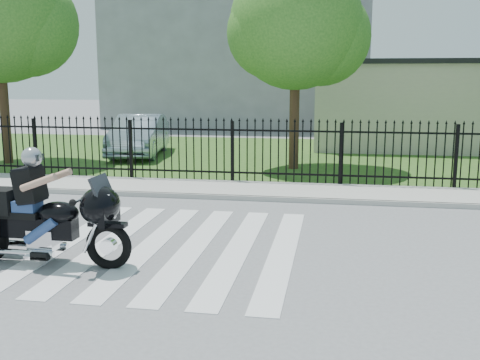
# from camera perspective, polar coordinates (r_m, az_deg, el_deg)

# --- Properties ---
(ground) EXTENTS (120.00, 120.00, 0.00)m
(ground) POSITION_cam_1_polar(r_m,az_deg,el_deg) (10.27, -6.91, -6.73)
(ground) COLOR slate
(ground) RESTS_ON ground
(crosswalk) EXTENTS (5.00, 5.50, 0.01)m
(crosswalk) POSITION_cam_1_polar(r_m,az_deg,el_deg) (10.27, -6.91, -6.70)
(crosswalk) COLOR silver
(crosswalk) RESTS_ON ground
(sidewalk) EXTENTS (40.00, 2.00, 0.12)m
(sidewalk) POSITION_cam_1_polar(r_m,az_deg,el_deg) (14.97, -1.46, -0.94)
(sidewalk) COLOR #ADAAA3
(sidewalk) RESTS_ON ground
(curb) EXTENTS (40.00, 0.12, 0.12)m
(curb) POSITION_cam_1_polar(r_m,az_deg,el_deg) (14.01, -2.26, -1.74)
(curb) COLOR #ADAAA3
(curb) RESTS_ON ground
(grass_strip) EXTENTS (40.00, 12.00, 0.02)m
(grass_strip) POSITION_cam_1_polar(r_m,az_deg,el_deg) (21.79, 2.11, 2.53)
(grass_strip) COLOR #27511C
(grass_strip) RESTS_ON ground
(iron_fence) EXTENTS (26.00, 0.04, 1.80)m
(iron_fence) POSITION_cam_1_polar(r_m,az_deg,el_deg) (15.80, -0.78, 2.76)
(iron_fence) COLOR black
(iron_fence) RESTS_ON ground
(tree_mid) EXTENTS (4.20, 4.20, 6.78)m
(tree_mid) POSITION_cam_1_polar(r_m,az_deg,el_deg) (18.51, 5.70, 15.52)
(tree_mid) COLOR #382316
(tree_mid) RESTS_ON ground
(building_low) EXTENTS (10.00, 6.00, 3.50)m
(building_low) POSITION_cam_1_polar(r_m,az_deg,el_deg) (25.76, 19.12, 7.08)
(building_low) COLOR beige
(building_low) RESTS_ON ground
(building_low_roof) EXTENTS (10.20, 6.20, 0.20)m
(building_low_roof) POSITION_cam_1_polar(r_m,az_deg,el_deg) (25.74, 19.37, 11.19)
(building_low_roof) COLOR black
(building_low_roof) RESTS_ON building_low
(building_tall) EXTENTS (15.00, 10.00, 12.00)m
(building_tall) POSITION_cam_1_polar(r_m,az_deg,el_deg) (36.00, 0.34, 15.23)
(building_tall) COLOR #95979E
(building_tall) RESTS_ON ground
(motorcycle_rider) EXTENTS (2.97, 0.90, 1.97)m
(motorcycle_rider) POSITION_cam_1_polar(r_m,az_deg,el_deg) (9.65, -19.73, -3.46)
(motorcycle_rider) COLOR black
(motorcycle_rider) RESTS_ON ground
(parked_car) EXTENTS (2.35, 4.94, 1.56)m
(parked_car) POSITION_cam_1_polar(r_m,az_deg,el_deg) (21.91, -10.22, 4.50)
(parked_car) COLOR #8EA2B3
(parked_car) RESTS_ON grass_strip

